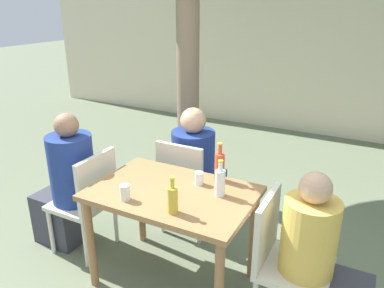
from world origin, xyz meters
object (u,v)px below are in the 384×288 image
at_px(water_bottle_1, 220,182).
at_px(oil_cruet_2, 173,199).
at_px(soda_bottle_0, 220,166).
at_px(person_seated_1, 321,269).
at_px(person_seated_2, 197,171).
at_px(drinking_glass_1, 199,178).
at_px(person_seated_0, 67,188).
at_px(patio_chair_2, 186,182).
at_px(patio_chair_1, 282,255).
at_px(dining_table_front, 173,204).
at_px(patio_chair_0, 88,197).
at_px(drinking_glass_0, 125,192).

relative_size(water_bottle_1, oil_cruet_2, 1.06).
xyz_separation_m(soda_bottle_0, oil_cruet_2, (-0.08, -0.55, -0.02)).
bearing_deg(oil_cruet_2, person_seated_1, 15.45).
distance_m(person_seated_2, drinking_glass_1, 0.81).
bearing_deg(water_bottle_1, drinking_glass_1, 157.08).
bearing_deg(person_seated_0, oil_cruet_2, 78.19).
height_order(person_seated_0, person_seated_2, person_seated_0).
relative_size(patio_chair_2, person_seated_2, 0.78).
xyz_separation_m(patio_chair_1, water_bottle_1, (-0.48, 0.09, 0.36)).
xyz_separation_m(person_seated_2, soda_bottle_0, (0.45, -0.54, 0.36)).
height_order(patio_chair_1, soda_bottle_0, soda_bottle_0).
bearing_deg(patio_chair_2, drinking_glass_1, 128.84).
bearing_deg(dining_table_front, water_bottle_1, 16.10).
bearing_deg(person_seated_0, dining_table_front, 90.00).
distance_m(person_seated_0, person_seated_2, 1.17).
xyz_separation_m(patio_chair_2, water_bottle_1, (0.55, -0.52, 0.36)).
distance_m(patio_chair_0, water_bottle_1, 1.19).
xyz_separation_m(patio_chair_1, oil_cruet_2, (-0.65, -0.25, 0.35)).
height_order(dining_table_front, patio_chair_0, patio_chair_0).
distance_m(patio_chair_0, person_seated_2, 1.02).
height_order(soda_bottle_0, water_bottle_1, soda_bottle_0).
xyz_separation_m(patio_chair_0, water_bottle_1, (1.13, 0.09, 0.36)).
xyz_separation_m(oil_cruet_2, drinking_glass_0, (-0.36, -0.01, -0.04)).
bearing_deg(patio_chair_1, dining_table_front, 90.00).
bearing_deg(patio_chair_1, person_seated_0, 90.00).
relative_size(dining_table_front, person_seated_1, 1.02).
distance_m(dining_table_front, patio_chair_0, 0.82).
distance_m(patio_chair_0, drinking_glass_1, 0.99).
bearing_deg(water_bottle_1, patio_chair_2, 136.69).
bearing_deg(person_seated_2, soda_bottle_0, 130.09).
xyz_separation_m(patio_chair_0, patio_chair_1, (1.61, 0.00, 0.00)).
xyz_separation_m(patio_chair_0, oil_cruet_2, (0.95, -0.25, 0.35)).
distance_m(person_seated_1, soda_bottle_0, 0.96).
bearing_deg(drinking_glass_0, patio_chair_0, 156.64).
bearing_deg(patio_chair_2, person_seated_1, 154.31).
distance_m(patio_chair_0, person_seated_1, 1.85).
bearing_deg(patio_chair_0, drinking_glass_0, 66.64).
height_order(patio_chair_1, person_seated_2, person_seated_2).
bearing_deg(person_seated_2, drinking_glass_0, 90.67).
bearing_deg(soda_bottle_0, drinking_glass_0, -128.11).
xyz_separation_m(patio_chair_0, soda_bottle_0, (1.03, 0.31, 0.37)).
distance_m(person_seated_2, drinking_glass_0, 1.14).
bearing_deg(drinking_glass_1, person_seated_2, 117.66).
bearing_deg(drinking_glass_0, person_seated_0, 162.79).
bearing_deg(person_seated_1, person_seated_2, 56.42).
height_order(patio_chair_0, person_seated_0, person_seated_0).
bearing_deg(patio_chair_0, patio_chair_1, 90.00).
bearing_deg(person_seated_1, patio_chair_1, 90.00).
height_order(drinking_glass_0, drinking_glass_1, drinking_glass_0).
height_order(dining_table_front, oil_cruet_2, oil_cruet_2).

